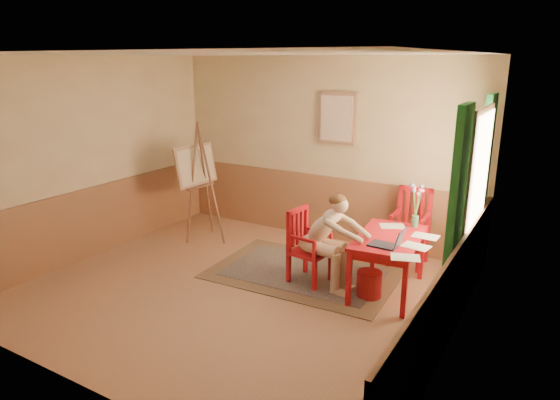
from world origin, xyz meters
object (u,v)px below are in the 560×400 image
Objects in this scene: chair_back at (410,227)px; easel at (198,170)px; table at (389,243)px; chair_left at (307,246)px; figure at (327,236)px; laptop at (389,243)px.

easel is at bearing -167.77° from chair_back.
table is 1.33× the size of chair_left.
chair_left is 0.52× the size of easel.
figure is 3.17× the size of laptop.
chair_back is 1.39m from laptop.
figure is 0.79m from laptop.
laptop is at bearing -72.95° from table.
laptop is at bearing -84.21° from chair_back.
easel is (-2.50, 0.62, 0.42)m from figure.
easel is (-3.18, 0.35, 0.47)m from table.
figure is at bearing -116.48° from chair_back.
chair_back is 1.46m from figure.
chair_back is at bearing 95.79° from laptop.
table is 0.38m from laptop.
figure is 2.61m from easel.
figure is at bearing -158.21° from table.
chair_back is 0.57× the size of easel.
chair_left is (-0.98, -0.23, -0.15)m from table.
easel is at bearing 168.27° from laptop.
chair_left is at bearing 174.25° from laptop.
laptop is (0.10, -0.34, 0.14)m from table.
table is 1.03× the size of figure.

